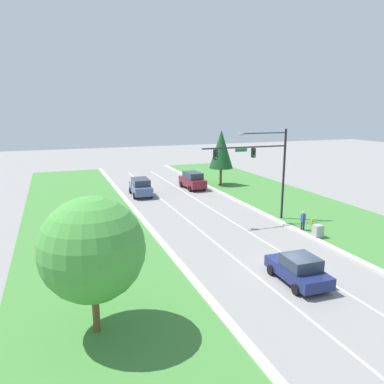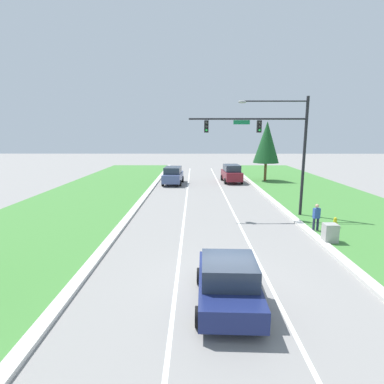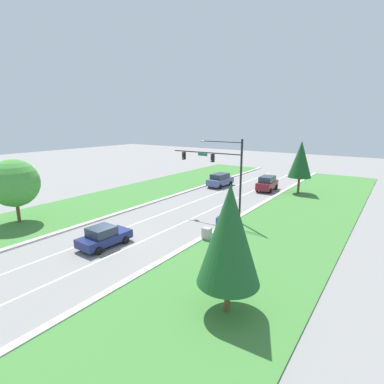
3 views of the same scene
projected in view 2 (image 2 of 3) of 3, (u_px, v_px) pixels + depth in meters
name	position (u px, v px, depth m)	size (l,w,h in m)	color
ground_plane	(224.00, 290.00, 11.08)	(160.00, 160.00, 0.00)	gray
curb_strip_right	(377.00, 289.00, 11.03)	(0.50, 90.00, 0.15)	beige
curb_strip_left	(72.00, 288.00, 11.10)	(0.50, 90.00, 0.15)	beige
lane_stripe_inner_left	(176.00, 290.00, 11.09)	(0.14, 81.00, 0.01)	white
lane_stripe_inner_right	(273.00, 290.00, 11.07)	(0.14, 81.00, 0.01)	white
traffic_signal_mast	(272.00, 138.00, 20.25)	(8.00, 0.41, 8.18)	black
slate_blue_suv	(173.00, 175.00, 34.63)	(2.37, 4.95, 2.01)	#475684
burgundy_suv	(232.00, 173.00, 35.97)	(2.32, 4.68, 2.12)	maroon
navy_sedan	(228.00, 281.00, 10.07)	(2.26, 4.31, 1.67)	navy
utility_cabinet	(330.00, 234.00, 15.80)	(0.70, 0.60, 1.06)	#9E9E99
pedestrian	(316.00, 217.00, 17.57)	(0.42, 0.30, 1.69)	#232842
fire_hydrant	(335.00, 223.00, 18.34)	(0.34, 0.20, 0.70)	gold
conifer_near_right_tree	(267.00, 142.00, 35.97)	(3.09, 3.09, 7.23)	brown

